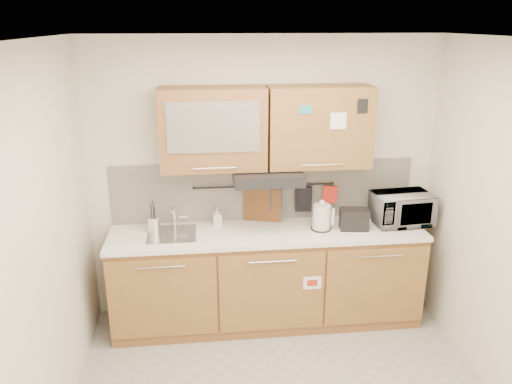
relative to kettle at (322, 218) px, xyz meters
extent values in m
plane|color=white|center=(-0.48, -1.17, 1.57)|extent=(3.20, 3.20, 0.00)
plane|color=silver|center=(-0.48, 0.33, 0.27)|extent=(3.20, 0.00, 3.20)
plane|color=silver|center=(-2.08, -1.17, 0.27)|extent=(0.00, 3.00, 3.00)
cube|color=#9B6037|center=(-0.48, 0.03, -0.59)|extent=(2.80, 0.60, 0.88)
cube|color=black|center=(-0.48, 0.03, -0.98)|extent=(2.80, 0.54, 0.10)
cube|color=#A8753B|center=(-1.42, -0.29, -0.56)|extent=(0.91, 0.02, 0.74)
cylinder|color=silver|center=(-1.42, -0.31, -0.25)|extent=(0.41, 0.01, 0.01)
cube|color=#A8753B|center=(-0.48, -0.29, -0.56)|extent=(0.91, 0.02, 0.74)
cylinder|color=silver|center=(-0.48, -0.31, -0.25)|extent=(0.41, 0.01, 0.01)
cube|color=#A8753B|center=(0.45, -0.29, -0.56)|extent=(0.91, 0.02, 0.74)
cylinder|color=silver|center=(0.45, -0.31, -0.25)|extent=(0.41, 0.01, 0.01)
cube|color=white|center=(-0.48, 0.02, -0.13)|extent=(2.82, 0.62, 0.04)
cube|color=silver|center=(-0.48, 0.31, 0.17)|extent=(2.80, 0.02, 0.56)
cube|color=#9B6037|center=(-0.94, 0.15, 0.80)|extent=(0.90, 0.35, 0.70)
cube|color=silver|center=(-0.94, -0.03, 0.85)|extent=(0.76, 0.02, 0.42)
cube|color=#A8753B|center=(-0.02, 0.15, 0.80)|extent=(0.90, 0.35, 0.70)
cube|color=white|center=(0.10, -0.03, 0.88)|extent=(0.14, 0.00, 0.14)
cube|color=black|center=(-0.48, 0.08, 0.39)|extent=(0.60, 0.46, 0.10)
cube|color=silver|center=(-1.33, 0.03, -0.12)|extent=(0.42, 0.40, 0.03)
cylinder|color=silver|center=(-1.31, 0.19, 0.01)|extent=(0.03, 0.03, 0.24)
cylinder|color=silver|center=(-1.31, 0.11, 0.11)|extent=(0.02, 0.18, 0.02)
cylinder|color=black|center=(-0.48, 0.28, 0.23)|extent=(1.30, 0.02, 0.02)
cylinder|color=silver|center=(-1.49, 0.11, -0.04)|extent=(0.13, 0.13, 0.15)
cylinder|color=black|center=(-1.51, 0.12, 0.02)|extent=(0.01, 0.01, 0.27)
cylinder|color=black|center=(-1.47, 0.09, 0.01)|extent=(0.01, 0.01, 0.24)
cylinder|color=black|center=(-1.49, 0.13, 0.03)|extent=(0.01, 0.01, 0.29)
cylinder|color=black|center=(-1.50, 0.09, -0.01)|extent=(0.01, 0.01, 0.21)
cylinder|color=silver|center=(0.00, 0.00, 0.00)|extent=(0.19, 0.19, 0.23)
sphere|color=silver|center=(0.00, 0.00, 0.14)|extent=(0.05, 0.05, 0.05)
cube|color=silver|center=(0.10, -0.02, 0.02)|extent=(0.03, 0.04, 0.15)
cylinder|color=black|center=(0.00, 0.00, -0.10)|extent=(0.18, 0.18, 0.01)
cube|color=black|center=(0.29, -0.02, -0.02)|extent=(0.27, 0.18, 0.19)
cube|color=black|center=(0.25, -0.02, 0.07)|extent=(0.08, 0.12, 0.01)
cube|color=black|center=(0.34, -0.03, 0.07)|extent=(0.08, 0.12, 0.01)
imported|color=#999999|center=(0.77, 0.06, 0.03)|extent=(0.55, 0.40, 0.29)
imported|color=#999999|center=(-0.92, 0.19, -0.02)|extent=(0.08, 0.08, 0.18)
cube|color=brown|center=(-0.50, 0.26, -0.01)|extent=(0.35, 0.12, 0.44)
cube|color=navy|center=(-0.38, 0.26, 0.11)|extent=(0.12, 0.08, 0.20)
cube|color=black|center=(-0.11, 0.26, 0.09)|extent=(0.15, 0.06, 0.24)
cube|color=red|center=(0.14, 0.26, 0.13)|extent=(0.13, 0.05, 0.16)
camera|label=1|loc=(-1.04, -4.05, 1.67)|focal=35.00mm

